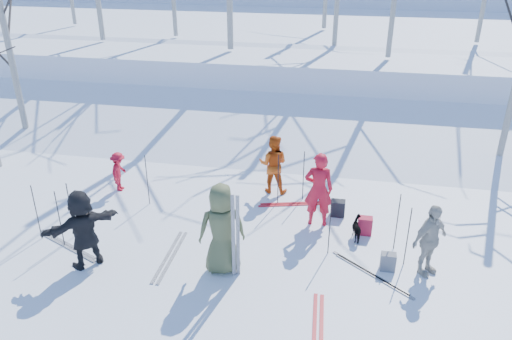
% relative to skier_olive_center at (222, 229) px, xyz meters
% --- Properties ---
extents(ground, '(120.00, 120.00, 0.00)m').
position_rel_skier_olive_center_xyz_m(ground, '(0.28, 0.56, -0.96)').
color(ground, white).
rests_on(ground, ground).
extents(snow_ramp, '(70.00, 9.49, 4.12)m').
position_rel_skier_olive_center_xyz_m(snow_ramp, '(0.28, 7.56, -0.81)').
color(snow_ramp, white).
rests_on(snow_ramp, ground).
extents(snow_plateau, '(70.00, 18.00, 2.20)m').
position_rel_skier_olive_center_xyz_m(snow_plateau, '(0.28, 17.56, 0.04)').
color(snow_plateau, white).
rests_on(snow_plateau, ground).
extents(skier_olive_center, '(1.08, 0.88, 1.91)m').
position_rel_skier_olive_center_xyz_m(skier_olive_center, '(0.00, 0.00, 0.00)').
color(skier_olive_center, '#4C5533').
rests_on(skier_olive_center, ground).
extents(skier_red_north, '(0.69, 0.47, 1.81)m').
position_rel_skier_olive_center_xyz_m(skier_red_north, '(1.73, 2.13, -0.05)').
color(skier_red_north, red).
rests_on(skier_red_north, ground).
extents(skier_redor_behind, '(0.78, 0.62, 1.57)m').
position_rel_skier_olive_center_xyz_m(skier_redor_behind, '(0.45, 3.55, -0.17)').
color(skier_redor_behind, '#C34A0F').
rests_on(skier_redor_behind, ground).
extents(skier_red_seated, '(0.44, 0.72, 1.07)m').
position_rel_skier_olive_center_xyz_m(skier_red_seated, '(-3.54, 2.87, -0.42)').
color(skier_red_seated, red).
rests_on(skier_red_seated, ground).
extents(skier_cream_east, '(0.92, 0.88, 1.53)m').
position_rel_skier_olive_center_xyz_m(skier_cream_east, '(4.01, 0.67, -0.19)').
color(skier_cream_east, beige).
rests_on(skier_cream_east, ground).
extents(skier_grey_west, '(1.44, 1.49, 1.69)m').
position_rel_skier_olive_center_xyz_m(skier_grey_west, '(-2.77, -0.35, -0.11)').
color(skier_grey_west, black).
rests_on(skier_grey_west, ground).
extents(dog, '(0.40, 0.63, 0.49)m').
position_rel_skier_olive_center_xyz_m(dog, '(2.69, 1.66, -0.71)').
color(dog, black).
rests_on(dog, ground).
extents(upright_ski_left, '(0.11, 0.17, 1.90)m').
position_rel_skier_olive_center_xyz_m(upright_ski_left, '(0.28, -0.22, -0.01)').
color(upright_ski_left, silver).
rests_on(upright_ski_left, ground).
extents(upright_ski_right, '(0.13, 0.23, 1.89)m').
position_rel_skier_olive_center_xyz_m(upright_ski_right, '(0.36, -0.19, -0.01)').
color(upright_ski_right, silver).
rests_on(upright_ski_right, ground).
extents(ski_pair_a, '(0.42, 1.92, 0.02)m').
position_rel_skier_olive_center_xyz_m(ski_pair_a, '(2.04, -1.39, -0.95)').
color(ski_pair_a, red).
rests_on(ski_pair_a, ground).
extents(ski_pair_b, '(1.15, 2.00, 0.02)m').
position_rel_skier_olive_center_xyz_m(ski_pair_b, '(1.16, 2.96, -0.95)').
color(ski_pair_b, red).
rests_on(ski_pair_b, ground).
extents(ski_pair_c, '(0.27, 1.91, 0.02)m').
position_rel_skier_olive_center_xyz_m(ski_pair_c, '(-1.21, 0.20, -0.95)').
color(ski_pair_c, silver).
rests_on(ski_pair_c, ground).
extents(ski_pair_d, '(2.05, 2.09, 0.02)m').
position_rel_skier_olive_center_xyz_m(ski_pair_d, '(2.97, 0.39, -0.95)').
color(ski_pair_d, silver).
rests_on(ski_pair_d, ground).
extents(ski_pair_e, '(1.64, 2.05, 0.02)m').
position_rel_skier_olive_center_xyz_m(ski_pair_e, '(-3.57, 0.16, -0.95)').
color(ski_pair_e, silver).
rests_on(ski_pair_e, ground).
extents(ski_pole_a, '(0.02, 0.02, 1.34)m').
position_rel_skier_olive_center_xyz_m(ski_pole_a, '(-4.28, 0.32, -0.29)').
color(ski_pole_a, black).
rests_on(ski_pole_a, ground).
extents(ski_pole_b, '(0.02, 0.02, 1.34)m').
position_rel_skier_olive_center_xyz_m(ski_pole_b, '(3.63, 0.87, -0.29)').
color(ski_pole_b, black).
rests_on(ski_pole_b, ground).
extents(ski_pole_c, '(0.02, 0.02, 1.34)m').
position_rel_skier_olive_center_xyz_m(ski_pole_c, '(-3.59, 0.55, -0.29)').
color(ski_pole_c, black).
rests_on(ski_pole_c, ground).
extents(ski_pole_d, '(0.02, 0.02, 1.34)m').
position_rel_skier_olive_center_xyz_m(ski_pole_d, '(-2.50, 2.28, -0.29)').
color(ski_pole_d, black).
rests_on(ski_pole_d, ground).
extents(ski_pole_e, '(0.02, 0.02, 1.34)m').
position_rel_skier_olive_center_xyz_m(ski_pole_e, '(3.45, 1.40, -0.29)').
color(ski_pole_e, black).
rests_on(ski_pole_e, ground).
extents(ski_pole_f, '(0.02, 0.02, 1.34)m').
position_rel_skier_olive_center_xyz_m(ski_pole_f, '(2.06, 0.95, -0.29)').
color(ski_pole_f, black).
rests_on(ski_pole_f, ground).
extents(ski_pole_g, '(0.02, 0.02, 1.34)m').
position_rel_skier_olive_center_xyz_m(ski_pole_g, '(0.68, 2.93, -0.29)').
color(ski_pole_g, black).
rests_on(ski_pole_g, ground).
extents(ski_pole_h, '(0.02, 0.02, 1.34)m').
position_rel_skier_olive_center_xyz_m(ski_pole_h, '(-3.63, 0.17, -0.29)').
color(ski_pole_h, black).
rests_on(ski_pole_h, ground).
extents(ski_pole_i, '(0.02, 0.02, 1.34)m').
position_rel_skier_olive_center_xyz_m(ski_pole_i, '(1.27, 3.25, -0.29)').
color(ski_pole_i, black).
rests_on(ski_pole_i, ground).
extents(backpack_red, '(0.32, 0.22, 0.42)m').
position_rel_skier_olive_center_xyz_m(backpack_red, '(2.83, 1.90, -0.75)').
color(backpack_red, '#B51B36').
rests_on(backpack_red, ground).
extents(backpack_grey, '(0.30, 0.20, 0.38)m').
position_rel_skier_olive_center_xyz_m(backpack_grey, '(3.28, 0.61, -0.77)').
color(backpack_grey, slate).
rests_on(backpack_grey, ground).
extents(backpack_dark, '(0.34, 0.24, 0.40)m').
position_rel_skier_olive_center_xyz_m(backpack_dark, '(2.19, 2.60, -0.76)').
color(backpack_dark, black).
rests_on(backpack_dark, ground).
extents(birch_edge_d, '(5.25, 5.25, 6.64)m').
position_rel_skier_olive_center_xyz_m(birch_edge_d, '(-8.25, 5.81, 2.36)').
color(birch_edge_d, silver).
rests_on(birch_edge_d, ground).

